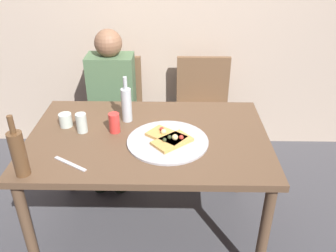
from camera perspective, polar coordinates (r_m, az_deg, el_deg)
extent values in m
plane|color=#424247|center=(2.58, -2.72, -15.81)|extent=(8.00, 8.00, 0.00)
cube|color=#BCA893|center=(3.04, -1.94, 19.51)|extent=(6.00, 0.10, 2.60)
cube|color=brown|center=(2.12, -3.18, -1.96)|extent=(1.42, 0.92, 0.04)
cylinder|color=brown|center=(2.20, -21.55, -15.57)|extent=(0.06, 0.06, 0.71)
cylinder|color=brown|center=(2.10, 15.15, -16.58)|extent=(0.06, 0.06, 0.71)
cylinder|color=brown|center=(2.77, -16.00, -3.98)|extent=(0.06, 0.06, 0.71)
cylinder|color=brown|center=(2.70, 11.58, -4.32)|extent=(0.06, 0.06, 0.71)
cylinder|color=#ADADB2|center=(2.04, -0.05, -2.47)|extent=(0.47, 0.47, 0.01)
cube|color=tan|center=(2.06, -0.26, -1.61)|extent=(0.25, 0.24, 0.02)
sphere|color=#EAD184|center=(2.06, -0.70, -0.96)|extent=(0.04, 0.04, 0.04)
sphere|color=#2D381E|center=(2.02, 0.26, -1.82)|extent=(0.02, 0.02, 0.02)
sphere|color=#B22D23|center=(2.09, -0.98, -0.54)|extent=(0.03, 0.03, 0.03)
cube|color=tan|center=(2.01, 0.68, -2.49)|extent=(0.25, 0.24, 0.02)
sphere|color=#EAD184|center=(2.01, 1.12, -1.82)|extent=(0.04, 0.04, 0.04)
sphere|color=#2D381E|center=(1.99, -0.57, -2.25)|extent=(0.02, 0.02, 0.02)
sphere|color=#B22D23|center=(2.02, 2.14, -1.83)|extent=(0.03, 0.03, 0.03)
cylinder|color=brown|center=(1.88, -22.88, -4.19)|extent=(0.07, 0.07, 0.24)
cylinder|color=brown|center=(1.80, -23.90, 0.21)|extent=(0.03, 0.03, 0.09)
cylinder|color=#B2BCC1|center=(2.23, -6.69, 3.37)|extent=(0.06, 0.06, 0.22)
cylinder|color=#B2BCC1|center=(2.17, -6.91, 6.87)|extent=(0.02, 0.02, 0.08)
cylinder|color=#B7C6BC|center=(2.18, -13.75, 0.50)|extent=(0.06, 0.06, 0.12)
cylinder|color=#B7C6BC|center=(2.28, -16.16, 0.93)|extent=(0.08, 0.08, 0.08)
cylinder|color=red|center=(2.14, -8.63, 0.51)|extent=(0.07, 0.07, 0.12)
cube|color=#B7B7BC|center=(1.93, -15.49, -5.87)|extent=(0.20, 0.13, 0.01)
cube|color=brown|center=(2.97, -8.68, 1.50)|extent=(0.44, 0.44, 0.05)
cube|color=brown|center=(3.05, -8.44, 7.00)|extent=(0.44, 0.04, 0.45)
cylinder|color=brown|center=(2.91, -5.18, -4.42)|extent=(0.04, 0.04, 0.42)
cylinder|color=brown|center=(2.97, -12.50, -4.27)|extent=(0.04, 0.04, 0.42)
cylinder|color=brown|center=(3.23, -4.53, -0.63)|extent=(0.04, 0.04, 0.42)
cylinder|color=brown|center=(3.28, -11.14, -0.56)|extent=(0.04, 0.04, 0.42)
cube|color=brown|center=(2.94, 5.67, 1.39)|extent=(0.44, 0.44, 0.05)
cube|color=brown|center=(3.02, 5.62, 6.95)|extent=(0.44, 0.04, 0.45)
cylinder|color=brown|center=(2.92, 9.42, -4.52)|extent=(0.04, 0.04, 0.42)
cylinder|color=brown|center=(2.89, 1.94, -4.51)|extent=(0.04, 0.04, 0.42)
cylinder|color=brown|center=(3.24, 8.58, -0.74)|extent=(0.04, 0.04, 0.42)
cylinder|color=brown|center=(3.21, 1.85, -0.69)|extent=(0.04, 0.04, 0.42)
cube|color=#4C6B47|center=(2.88, -9.01, 6.25)|extent=(0.36, 0.22, 0.52)
sphere|color=brown|center=(2.76, -9.60, 13.02)|extent=(0.21, 0.21, 0.21)
cylinder|color=black|center=(2.80, -7.61, -0.25)|extent=(0.12, 0.40, 0.12)
cylinder|color=black|center=(2.83, -10.81, -0.22)|extent=(0.12, 0.40, 0.12)
cylinder|color=black|center=(2.76, -7.85, -6.38)|extent=(0.11, 0.11, 0.45)
cylinder|color=black|center=(2.79, -11.12, -6.29)|extent=(0.11, 0.11, 0.45)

